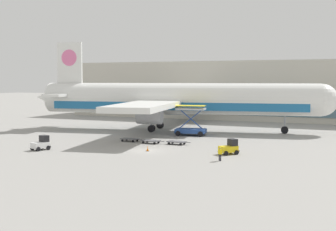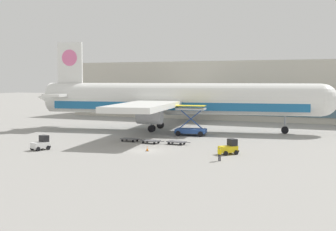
{
  "view_description": "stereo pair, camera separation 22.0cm",
  "coord_description": "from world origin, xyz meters",
  "px_view_note": "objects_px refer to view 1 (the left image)",
  "views": [
    {
      "loc": [
        28.03,
        -56.92,
        9.91
      ],
      "look_at": [
        -1.7,
        10.97,
        4.0
      ],
      "focal_mm": 50.0,
      "sensor_mm": 36.0,
      "label": 1
    },
    {
      "loc": [
        28.23,
        -56.83,
        9.91
      ],
      "look_at": [
        -1.7,
        10.97,
        4.0
      ],
      "focal_mm": 50.0,
      "sensor_mm": 36.0,
      "label": 2
    }
  ],
  "objects_px": {
    "baggage_dolly_third": "(177,142)",
    "traffic_cone_near": "(148,149)",
    "scissor_lift_loader": "(191,124)",
    "baggage_tug_foreground": "(229,148)",
    "ground_crew_far": "(220,153)",
    "airplane_main": "(173,100)",
    "baggage_tug_mid": "(41,144)",
    "baggage_dolly_lead": "(130,139)",
    "baggage_dolly_second": "(151,141)"
  },
  "relations": [
    {
      "from": "baggage_dolly_third",
      "to": "traffic_cone_near",
      "type": "relative_size",
      "value": 5.22
    },
    {
      "from": "scissor_lift_loader",
      "to": "traffic_cone_near",
      "type": "distance_m",
      "value": 18.94
    },
    {
      "from": "baggage_tug_foreground",
      "to": "ground_crew_far",
      "type": "xyz_separation_m",
      "value": [
        0.36,
        -5.3,
        0.12
      ]
    },
    {
      "from": "baggage_tug_foreground",
      "to": "ground_crew_far",
      "type": "bearing_deg",
      "value": -134.81
    },
    {
      "from": "ground_crew_far",
      "to": "scissor_lift_loader",
      "type": "bearing_deg",
      "value": 136.14
    },
    {
      "from": "airplane_main",
      "to": "baggage_tug_mid",
      "type": "bearing_deg",
      "value": -114.2
    },
    {
      "from": "baggage_dolly_lead",
      "to": "traffic_cone_near",
      "type": "height_order",
      "value": "traffic_cone_near"
    },
    {
      "from": "baggage_dolly_lead",
      "to": "baggage_dolly_third",
      "type": "xyz_separation_m",
      "value": [
        8.01,
        -0.08,
        0.0
      ]
    },
    {
      "from": "baggage_tug_mid",
      "to": "airplane_main",
      "type": "bearing_deg",
      "value": 3.25
    },
    {
      "from": "baggage_dolly_third",
      "to": "traffic_cone_near",
      "type": "bearing_deg",
      "value": -95.34
    },
    {
      "from": "baggage_tug_mid",
      "to": "baggage_dolly_second",
      "type": "height_order",
      "value": "baggage_tug_mid"
    },
    {
      "from": "baggage_tug_foreground",
      "to": "baggage_tug_mid",
      "type": "relative_size",
      "value": 1.01
    },
    {
      "from": "baggage_dolly_second",
      "to": "baggage_dolly_lead",
      "type": "bearing_deg",
      "value": 174.08
    },
    {
      "from": "baggage_tug_foreground",
      "to": "ground_crew_far",
      "type": "distance_m",
      "value": 5.32
    },
    {
      "from": "traffic_cone_near",
      "to": "baggage_dolly_lead",
      "type": "bearing_deg",
      "value": 131.86
    },
    {
      "from": "scissor_lift_loader",
      "to": "baggage_tug_mid",
      "type": "xyz_separation_m",
      "value": [
        -13.05,
        -23.83,
        -1.12
      ]
    },
    {
      "from": "baggage_tug_mid",
      "to": "traffic_cone_near",
      "type": "height_order",
      "value": "baggage_tug_mid"
    },
    {
      "from": "airplane_main",
      "to": "baggage_tug_foreground",
      "type": "relative_size",
      "value": 20.8
    },
    {
      "from": "airplane_main",
      "to": "ground_crew_far",
      "type": "xyz_separation_m",
      "value": [
        17.93,
        -27.81,
        -4.84
      ]
    },
    {
      "from": "baggage_dolly_second",
      "to": "traffic_cone_near",
      "type": "height_order",
      "value": "traffic_cone_near"
    },
    {
      "from": "ground_crew_far",
      "to": "baggage_dolly_lead",
      "type": "bearing_deg",
      "value": 166.17
    },
    {
      "from": "ground_crew_far",
      "to": "traffic_cone_near",
      "type": "height_order",
      "value": "ground_crew_far"
    },
    {
      "from": "scissor_lift_loader",
      "to": "baggage_tug_mid",
      "type": "distance_m",
      "value": 27.19
    },
    {
      "from": "baggage_dolly_second",
      "to": "airplane_main",
      "type": "bearing_deg",
      "value": 105.63
    },
    {
      "from": "baggage_tug_mid",
      "to": "baggage_dolly_lead",
      "type": "bearing_deg",
      "value": -12.09
    },
    {
      "from": "ground_crew_far",
      "to": "traffic_cone_near",
      "type": "xyz_separation_m",
      "value": [
        -11.34,
        3.35,
        -0.64
      ]
    },
    {
      "from": "ground_crew_far",
      "to": "baggage_tug_foreground",
      "type": "bearing_deg",
      "value": 111.21
    },
    {
      "from": "baggage_tug_foreground",
      "to": "baggage_dolly_lead",
      "type": "bearing_deg",
      "value": 113.61
    },
    {
      "from": "baggage_dolly_lead",
      "to": "ground_crew_far",
      "type": "relative_size",
      "value": 2.2
    },
    {
      "from": "scissor_lift_loader",
      "to": "baggage_tug_mid",
      "type": "relative_size",
      "value": 2.06
    },
    {
      "from": "airplane_main",
      "to": "baggage_dolly_third",
      "type": "distance_m",
      "value": 19.39
    },
    {
      "from": "baggage_tug_mid",
      "to": "traffic_cone_near",
      "type": "bearing_deg",
      "value": -53.08
    },
    {
      "from": "ground_crew_far",
      "to": "airplane_main",
      "type": "bearing_deg",
      "value": 140.14
    },
    {
      "from": "ground_crew_far",
      "to": "baggage_dolly_second",
      "type": "bearing_deg",
      "value": 161.27
    },
    {
      "from": "baggage_tug_foreground",
      "to": "baggage_dolly_lead",
      "type": "height_order",
      "value": "baggage_tug_foreground"
    },
    {
      "from": "airplane_main",
      "to": "baggage_dolly_second",
      "type": "bearing_deg",
      "value": -88.11
    },
    {
      "from": "baggage_dolly_lead",
      "to": "scissor_lift_loader",
      "type": "bearing_deg",
      "value": 65.52
    },
    {
      "from": "airplane_main",
      "to": "baggage_dolly_lead",
      "type": "relative_size",
      "value": 15.41
    },
    {
      "from": "scissor_lift_loader",
      "to": "traffic_cone_near",
      "type": "bearing_deg",
      "value": -97.56
    },
    {
      "from": "baggage_tug_foreground",
      "to": "traffic_cone_near",
      "type": "xyz_separation_m",
      "value": [
        -10.98,
        -1.95,
        -0.53
      ]
    },
    {
      "from": "baggage_tug_foreground",
      "to": "traffic_cone_near",
      "type": "bearing_deg",
      "value": 141.38
    },
    {
      "from": "airplane_main",
      "to": "baggage_dolly_lead",
      "type": "bearing_deg",
      "value": -101.05
    },
    {
      "from": "scissor_lift_loader",
      "to": "traffic_cone_near",
      "type": "relative_size",
      "value": 7.89
    },
    {
      "from": "baggage_dolly_second",
      "to": "traffic_cone_near",
      "type": "xyz_separation_m",
      "value": [
        2.84,
        -6.97,
        -0.04
      ]
    },
    {
      "from": "airplane_main",
      "to": "ground_crew_far",
      "type": "bearing_deg",
      "value": -67.41
    },
    {
      "from": "baggage_dolly_lead",
      "to": "ground_crew_far",
      "type": "bearing_deg",
      "value": -27.64
    },
    {
      "from": "scissor_lift_loader",
      "to": "baggage_dolly_third",
      "type": "height_order",
      "value": "scissor_lift_loader"
    },
    {
      "from": "airplane_main",
      "to": "baggage_tug_mid",
      "type": "distance_m",
      "value": 30.74
    },
    {
      "from": "airplane_main",
      "to": "baggage_dolly_third",
      "type": "bearing_deg",
      "value": -75.54
    },
    {
      "from": "airplane_main",
      "to": "ground_crew_far",
      "type": "distance_m",
      "value": 33.44
    }
  ]
}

